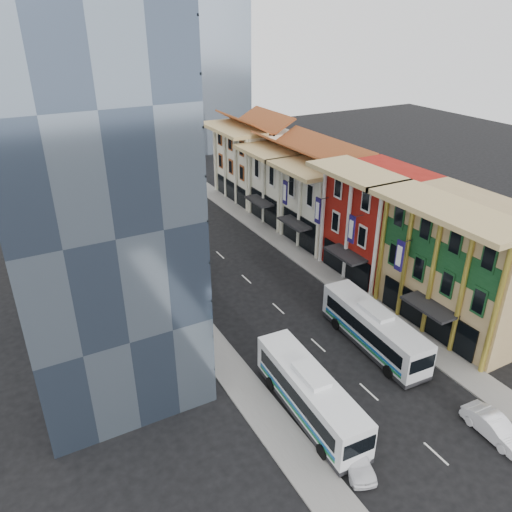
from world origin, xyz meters
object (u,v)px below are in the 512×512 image
office_tower (74,180)px  bus_left_far (183,248)px  sedan_left (356,458)px  sedan_right (494,427)px  shophouse_tan (465,266)px  bus_right (374,328)px  bus_left_near (310,393)px

office_tower → bus_left_far: (12.48, 10.59, -13.20)m
sedan_left → sedan_right: (10.25, -2.61, 0.06)m
shophouse_tan → bus_right: shophouse_tan is taller
office_tower → bus_right: size_ratio=2.44×
sedan_left → sedan_right: sedan_right is taller
bus_right → shophouse_tan: bearing=-0.4°
bus_right → sedan_left: (-9.65, -9.72, -1.24)m
bus_left_far → shophouse_tan: bearing=-45.7°
bus_left_near → sedan_left: bearing=-87.2°
bus_left_far → sedan_right: bus_left_far is taller
sedan_left → sedan_right: 10.57m
shophouse_tan → bus_left_near: shophouse_tan is taller
shophouse_tan → sedan_right: size_ratio=2.92×
shophouse_tan → bus_left_far: 31.07m
sedan_right → shophouse_tan: bearing=54.5°
bus_left_far → sedan_left: 33.74m
bus_right → bus_left_near: bearing=-153.2°
bus_left_near → sedan_right: bus_left_near is taller
sedan_right → office_tower: bearing=132.9°
bus_left_far → sedan_right: size_ratio=2.34×
shophouse_tan → bus_right: size_ratio=1.14×
office_tower → bus_left_far: size_ratio=2.67×
bus_left_far → bus_right: (8.67, -23.99, 0.17)m
bus_right → sedan_right: 12.40m
office_tower → bus_left_near: 24.77m
bus_right → sedan_left: 13.75m
bus_left_near → bus_left_far: bus_left_near is taller
shophouse_tan → sedan_right: (-9.25, -11.73, -5.21)m
bus_left_near → bus_right: size_ratio=0.98×
bus_left_near → bus_right: bus_right is taller
office_tower → sedan_right: bearing=-49.8°
bus_right → sedan_left: bus_right is taller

